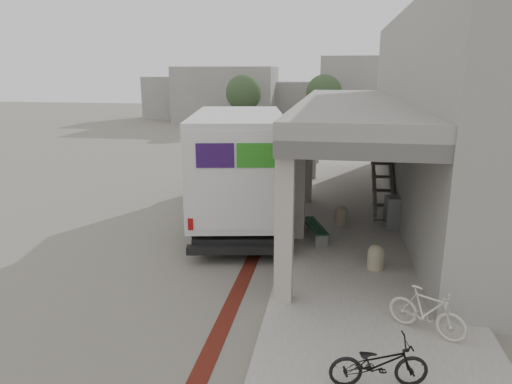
% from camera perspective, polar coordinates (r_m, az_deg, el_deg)
% --- Properties ---
extents(ground, '(120.00, 120.00, 0.00)m').
position_cam_1_polar(ground, '(13.82, -3.69, -6.24)').
color(ground, slate).
rests_on(ground, ground).
extents(bike_lane_stripe, '(0.35, 40.00, 0.01)m').
position_cam_1_polar(bike_lane_stripe, '(15.50, 1.63, -3.85)').
color(bike_lane_stripe, '#511810').
rests_on(bike_lane_stripe, ground).
extents(sidewalk, '(4.40, 28.00, 0.12)m').
position_cam_1_polar(sidewalk, '(13.50, 13.20, -6.87)').
color(sidewalk, gray).
rests_on(sidewalk, ground).
extents(transit_building, '(7.60, 17.00, 7.00)m').
position_cam_1_polar(transit_building, '(17.53, 22.41, 8.60)').
color(transit_building, gray).
rests_on(transit_building, ground).
extents(distant_backdrop, '(28.00, 10.00, 6.50)m').
position_cam_1_polar(distant_backdrop, '(48.84, 2.84, 12.06)').
color(distant_backdrop, gray).
rests_on(distant_backdrop, ground).
extents(tree_left, '(3.20, 3.20, 4.80)m').
position_cam_1_polar(tree_left, '(41.38, -1.54, 12.27)').
color(tree_left, '#38281C').
rests_on(tree_left, ground).
extents(tree_mid, '(3.20, 3.20, 4.80)m').
position_cam_1_polar(tree_mid, '(42.60, 8.49, 12.18)').
color(tree_mid, '#38281C').
rests_on(tree_mid, ground).
extents(tree_right, '(3.20, 3.20, 4.80)m').
position_cam_1_polar(tree_right, '(42.17, 19.61, 11.49)').
color(tree_right, '#38281C').
rests_on(tree_right, ground).
extents(fedex_truck, '(4.16, 9.02, 3.71)m').
position_cam_1_polar(fedex_truck, '(15.71, -2.14, 3.83)').
color(fedex_truck, black).
rests_on(fedex_truck, ground).
extents(bench, '(0.90, 1.77, 0.41)m').
position_cam_1_polar(bench, '(13.79, 7.35, -4.56)').
color(bench, gray).
rests_on(bench, sidewalk).
extents(bollard_near, '(0.42, 0.42, 0.63)m').
position_cam_1_polar(bollard_near, '(12.00, 14.78, -7.82)').
color(bollard_near, gray).
rests_on(bollard_near, sidewalk).
extents(bollard_far, '(0.41, 0.41, 0.61)m').
position_cam_1_polar(bollard_far, '(15.21, 10.60, -2.80)').
color(bollard_far, gray).
rests_on(bollard_far, sidewalk).
extents(utility_cabinet, '(0.52, 0.65, 1.02)m').
position_cam_1_polar(utility_cabinet, '(15.13, 16.73, -2.46)').
color(utility_cabinet, gray).
rests_on(utility_cabinet, sidewalk).
extents(bicycle_black, '(1.64, 0.83, 0.82)m').
position_cam_1_polar(bicycle_black, '(7.86, 15.10, -19.93)').
color(bicycle_black, black).
rests_on(bicycle_black, sidewalk).
extents(bicycle_cream, '(1.50, 1.15, 0.90)m').
position_cam_1_polar(bicycle_cream, '(9.46, 20.58, -13.77)').
color(bicycle_cream, beige).
rests_on(bicycle_cream, sidewalk).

